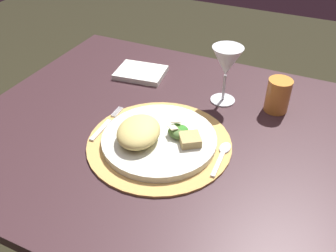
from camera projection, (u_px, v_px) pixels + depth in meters
name	position (u px, v px, depth m)	size (l,w,h in m)	color
dining_table	(192.00, 170.00, 0.98)	(1.17, 0.85, 0.70)	#392327
placemat	(159.00, 143.00, 0.88)	(0.35, 0.35, 0.01)	tan
dinner_plate	(159.00, 139.00, 0.87)	(0.28, 0.28, 0.02)	silver
pasta_serving	(139.00, 132.00, 0.85)	(0.13, 0.10, 0.04)	#D9C56D
salad_greens	(178.00, 131.00, 0.87)	(0.06, 0.07, 0.03)	#3F6F27
bread_piece	(190.00, 140.00, 0.84)	(0.05, 0.05, 0.02)	tan
fork	(106.00, 124.00, 0.93)	(0.02, 0.16, 0.00)	silver
spoon	(223.00, 153.00, 0.84)	(0.03, 0.12, 0.01)	silver
napkin	(141.00, 73.00, 1.15)	(0.15, 0.11, 0.02)	white
wine_glass	(227.00, 63.00, 0.97)	(0.08, 0.08, 0.16)	silver
amber_tumbler	(278.00, 95.00, 0.97)	(0.06, 0.06, 0.09)	orange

